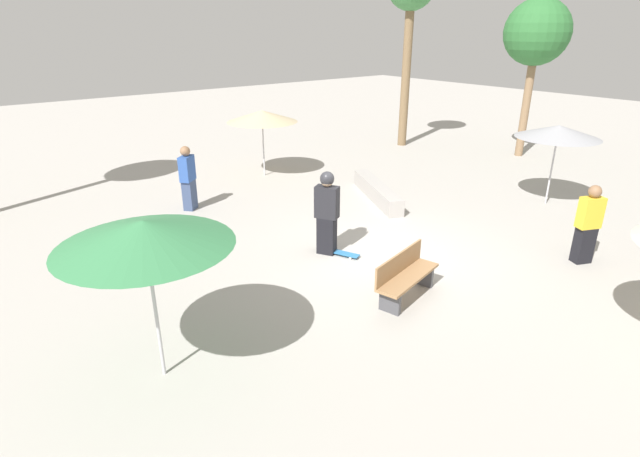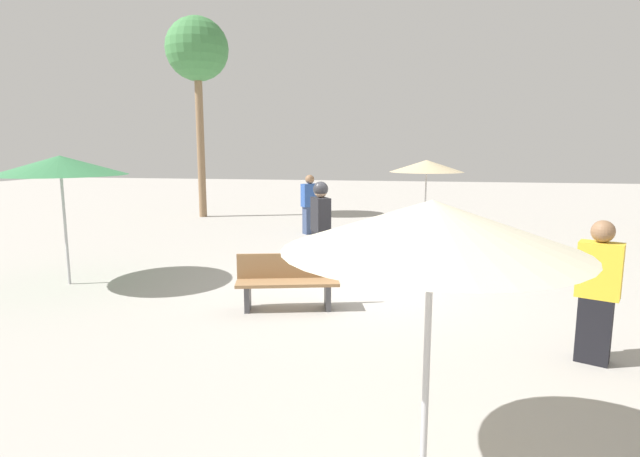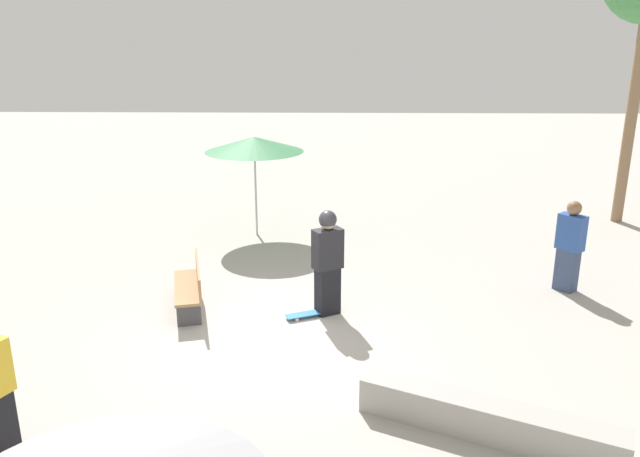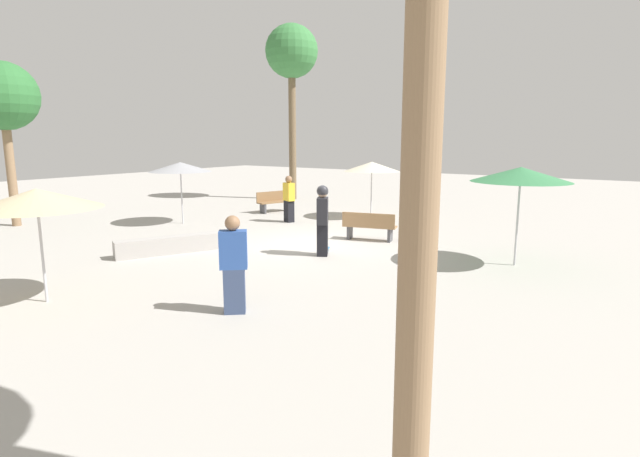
# 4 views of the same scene
# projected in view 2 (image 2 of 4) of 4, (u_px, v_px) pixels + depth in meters

# --- Properties ---
(ground_plane) EXTENTS (60.00, 60.00, 0.00)m
(ground_plane) POSITION_uv_depth(u_px,v_px,m) (360.00, 285.00, 9.20)
(ground_plane) COLOR #ADA8A0
(skater_main) EXTENTS (0.48, 0.56, 1.84)m
(skater_main) POSITION_uv_depth(u_px,v_px,m) (321.00, 224.00, 10.03)
(skater_main) COLOR black
(skater_main) RESTS_ON ground_plane
(skateboard) EXTENTS (0.50, 0.81, 0.07)m
(skateboard) POSITION_uv_depth(u_px,v_px,m) (326.00, 273.00, 9.84)
(skateboard) COLOR teal
(skateboard) RESTS_ON ground_plane
(concrete_ledge) EXTENTS (1.72, 3.01, 0.45)m
(concrete_ledge) POSITION_uv_depth(u_px,v_px,m) (483.00, 248.00, 11.42)
(concrete_ledge) COLOR #A8A39E
(concrete_ledge) RESTS_ON ground_plane
(bench_near) EXTENTS (1.66, 0.81, 0.85)m
(bench_near) POSITION_uv_depth(u_px,v_px,m) (288.00, 282.00, 7.82)
(bench_near) COLOR #47474C
(bench_near) RESTS_ON ground_plane
(shade_umbrella_tan) EXTENTS (2.27, 2.27, 2.14)m
(shade_umbrella_tan) POSITION_uv_depth(u_px,v_px,m) (427.00, 166.00, 15.34)
(shade_umbrella_tan) COLOR #B7B7BC
(shade_umbrella_tan) RESTS_ON ground_plane
(shade_umbrella_green) EXTENTS (2.30, 2.30, 2.37)m
(shade_umbrella_green) POSITION_uv_depth(u_px,v_px,m) (60.00, 165.00, 8.92)
(shade_umbrella_green) COLOR #B7B7BC
(shade_umbrella_green) RESTS_ON ground_plane
(shade_umbrella_cream) EXTENTS (2.12, 2.12, 2.14)m
(shade_umbrella_cream) POSITION_uv_depth(u_px,v_px,m) (432.00, 226.00, 3.48)
(shade_umbrella_cream) COLOR #B7B7BC
(shade_umbrella_cream) RESTS_ON ground_plane
(palm_tree_left) EXTENTS (2.20, 2.20, 7.04)m
(palm_tree_left) POSITION_uv_depth(u_px,v_px,m) (197.00, 52.00, 17.50)
(palm_tree_left) COLOR #896B4C
(palm_tree_left) RESTS_ON ground_plane
(bystander_watching) EXTENTS (0.53, 0.42, 1.69)m
(bystander_watching) POSITION_uv_depth(u_px,v_px,m) (597.00, 292.00, 5.78)
(bystander_watching) COLOR black
(bystander_watching) RESTS_ON ground_plane
(bystander_far) EXTENTS (0.53, 0.51, 1.74)m
(bystander_far) POSITION_uv_depth(u_px,v_px,m) (310.00, 205.00, 14.60)
(bystander_far) COLOR #38476B
(bystander_far) RESTS_ON ground_plane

